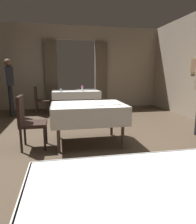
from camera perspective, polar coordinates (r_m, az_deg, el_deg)
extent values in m
plane|color=#4C3D2D|center=(3.74, -0.09, -9.37)|extent=(10.08, 10.08, 0.00)
cube|color=gray|center=(7.75, -21.00, 11.74)|extent=(2.50, 0.12, 3.00)
cube|color=gray|center=(8.08, 8.06, 12.28)|extent=(2.50, 0.12, 3.00)
cube|color=gray|center=(7.81, -6.38, 21.60)|extent=(1.40, 0.12, 0.50)
cube|color=brown|center=(7.51, -13.16, 9.99)|extent=(0.44, 0.14, 2.42)
cube|color=brown|center=(7.67, 0.93, 10.28)|extent=(0.44, 0.14, 2.42)
cylinder|color=#4C3D2D|center=(1.72, 24.91, -23.47)|extent=(0.06, 0.06, 0.71)
cube|color=#4C3D2D|center=(1.05, 14.91, -22.57)|extent=(1.14, 0.85, 0.03)
cube|color=white|center=(1.04, 14.97, -21.65)|extent=(1.20, 0.91, 0.01)
cube|color=white|center=(1.48, 6.65, -17.97)|extent=(1.20, 0.02, 0.33)
cylinder|color=#4C3D2D|center=(3.35, -11.27, -5.64)|extent=(0.06, 0.06, 0.71)
cylinder|color=#4C3D2D|center=(3.51, 7.10, -4.72)|extent=(0.06, 0.06, 0.71)
cylinder|color=#4C3D2D|center=(4.08, -11.25, -2.64)|extent=(0.06, 0.06, 0.71)
cylinder|color=#4C3D2D|center=(4.22, 3.93, -2.01)|extent=(0.06, 0.06, 0.71)
cube|color=#4C3D2D|center=(3.67, -2.83, 1.95)|extent=(1.26, 0.92, 0.03)
cube|color=white|center=(3.67, -2.84, 2.25)|extent=(1.32, 0.98, 0.01)
cube|color=white|center=(3.22, -1.57, -1.88)|extent=(1.32, 0.02, 0.33)
cube|color=white|center=(4.17, -3.77, 1.05)|extent=(1.32, 0.02, 0.33)
cube|color=white|center=(3.66, -13.11, -0.60)|extent=(0.02, 0.98, 0.33)
cube|color=white|center=(3.85, 7.00, 0.14)|extent=(0.02, 0.98, 0.33)
cylinder|color=#4C3D2D|center=(6.25, -11.90, 2.04)|extent=(0.06, 0.06, 0.71)
cylinder|color=#4C3D2D|center=(6.36, -0.27, 2.42)|extent=(0.06, 0.06, 0.71)
cylinder|color=#4C3D2D|center=(7.02, -11.82, 3.00)|extent=(0.06, 0.06, 0.71)
cylinder|color=#4C3D2D|center=(7.12, -1.44, 3.34)|extent=(0.06, 0.06, 0.71)
cube|color=#4C3D2D|center=(6.62, -6.40, 5.91)|extent=(1.44, 0.94, 0.03)
cube|color=white|center=(6.61, -6.40, 6.09)|extent=(1.50, 1.00, 0.01)
cube|color=white|center=(6.13, -5.99, 4.65)|extent=(1.50, 0.02, 0.24)
cube|color=white|center=(7.12, -6.71, 5.51)|extent=(1.50, 0.02, 0.24)
cube|color=white|center=(6.61, -12.91, 4.89)|extent=(0.02, 1.00, 0.24)
cube|color=white|center=(6.73, 0.03, 5.27)|extent=(0.02, 1.00, 0.24)
cylinder|color=black|center=(3.87, -14.60, -5.74)|extent=(0.04, 0.04, 0.42)
cylinder|color=black|center=(3.51, -14.96, -7.50)|extent=(0.04, 0.04, 0.42)
cylinder|color=black|center=(3.92, -20.18, -5.88)|extent=(0.04, 0.04, 0.42)
cylinder|color=black|center=(3.56, -21.12, -7.62)|extent=(0.04, 0.04, 0.42)
cube|color=black|center=(3.65, -17.92, -3.28)|extent=(0.44, 0.44, 0.06)
cube|color=black|center=(3.63, -21.29, 0.54)|extent=(0.05, 0.42, 0.48)
cylinder|color=black|center=(6.81, -13.73, 1.44)|extent=(0.04, 0.04, 0.42)
cylinder|color=black|center=(6.43, -13.88, 0.89)|extent=(0.04, 0.04, 0.42)
cylinder|color=black|center=(6.84, -16.91, 1.32)|extent=(0.04, 0.04, 0.42)
cylinder|color=black|center=(6.47, -17.24, 0.76)|extent=(0.04, 0.04, 0.42)
cube|color=black|center=(6.60, -15.54, 3.04)|extent=(0.44, 0.44, 0.06)
cube|color=black|center=(6.59, -17.39, 5.16)|extent=(0.05, 0.42, 0.48)
cylinder|color=white|center=(3.98, 0.21, 3.11)|extent=(0.20, 0.20, 0.01)
cylinder|color=white|center=(3.68, 5.18, 2.41)|extent=(0.22, 0.22, 0.01)
cylinder|color=white|center=(3.49, 0.06, 1.99)|extent=(0.20, 0.20, 0.01)
cylinder|color=silver|center=(6.41, -4.51, 6.50)|extent=(0.06, 0.06, 0.11)
sphere|color=#D84C8C|center=(6.40, -4.53, 7.26)|extent=(0.07, 0.07, 0.07)
cylinder|color=silver|center=(6.26, -10.55, 6.15)|extent=(0.07, 0.07, 0.09)
cylinder|color=black|center=(6.68, -23.64, 2.95)|extent=(0.12, 0.12, 0.95)
cylinder|color=black|center=(6.51, -23.52, 2.77)|extent=(0.12, 0.12, 0.95)
cube|color=#26262D|center=(6.54, -24.08, 9.37)|extent=(0.31, 0.41, 0.55)
sphere|color=brown|center=(6.55, -24.35, 12.73)|extent=(0.22, 0.22, 0.22)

